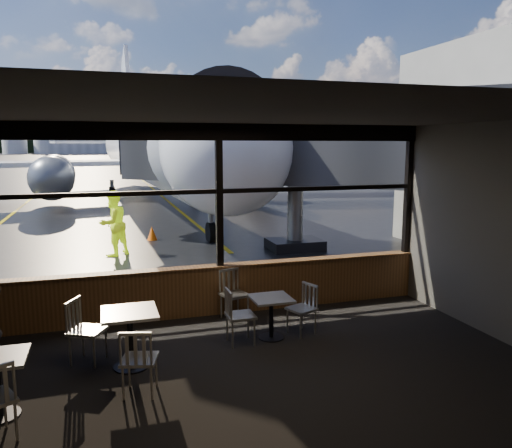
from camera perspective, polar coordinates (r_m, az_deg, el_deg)
name	(u,v)px	position (r m, az deg, el deg)	size (l,w,h in m)	color
ground_plane	(109,158)	(128.82, -16.47, 7.27)	(520.00, 520.00, 0.00)	black
carpet_floor	(273,386)	(6.86, 1.96, -17.98)	(8.00, 6.00, 0.01)	black
ceiling	(275,113)	(6.12, 2.14, 12.53)	(8.00, 6.00, 0.04)	#38332D
wall_back	(418,348)	(3.69, 18.03, -13.29)	(8.00, 0.04, 3.50)	#474139
window_sill	(220,290)	(9.39, -4.10, -7.55)	(8.00, 0.28, 0.90)	brown
window_header	(218,132)	(9.00, -4.32, 10.44)	(8.00, 0.18, 0.30)	black
mullion_centre	(219,197)	(9.05, -4.23, 3.13)	(0.12, 0.12, 2.60)	black
mullion_right	(408,191)	(10.65, 17.00, 3.65)	(0.12, 0.12, 2.60)	black
window_transom	(219,191)	(9.04, -4.24, 3.76)	(8.00, 0.10, 0.08)	black
airliner	(154,99)	(28.12, -11.58, 13.81)	(30.31, 36.37, 11.11)	white
jet_bridge	(293,165)	(15.35, 4.30, 6.79)	(9.50, 11.61, 5.06)	#2A292C
cafe_table_near	(271,318)	(8.24, 1.75, -10.68)	(0.63, 0.63, 0.69)	#A9A49C
cafe_table_mid	(130,340)	(7.41, -14.16, -12.70)	(0.76, 0.76, 0.83)	#9C958F
chair_near_e	(302,309)	(8.43, 5.22, -9.70)	(0.46, 0.46, 0.85)	#B8B2A6
chair_near_w	(241,316)	(8.00, -1.78, -10.49)	(0.50, 0.50, 0.91)	beige
chair_near_n	(234,295)	(9.05, -2.48, -8.13)	(0.50, 0.50, 0.91)	#B1ACA0
chair_mid_s	(139,360)	(6.65, -13.18, -14.91)	(0.49, 0.49, 0.90)	beige
chair_mid_w	(88,331)	(7.73, -18.69, -11.53)	(0.52, 0.52, 0.95)	#ACA79B
ground_crew	(113,223)	(14.67, -16.02, 0.06)	(0.90, 0.70, 1.85)	#BFF219
cone_nose	(152,233)	(16.89, -11.80, -1.04)	(0.33, 0.33, 0.46)	#DF4C07
hangar_mid	(105,140)	(193.79, -16.87, 9.20)	(38.00, 15.00, 10.00)	silver
hangar_right	(266,137)	(196.82, 1.14, 9.87)	(50.00, 20.00, 12.00)	silver
fuel_tank_a	(15,145)	(192.81, -25.86, 8.10)	(8.00, 8.00, 6.00)	silver
fuel_tank_b	(46,145)	(191.61, -22.88, 8.29)	(8.00, 8.00, 6.00)	silver
fuel_tank_c	(76,145)	(190.93, -19.86, 8.46)	(8.00, 8.00, 6.00)	silver
treeline	(104,138)	(218.80, -16.95, 9.40)	(360.00, 3.00, 12.00)	black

